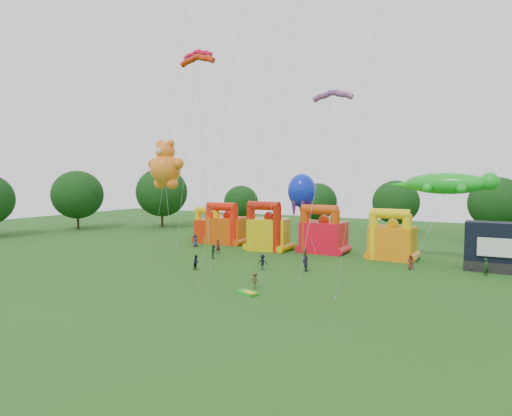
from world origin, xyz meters
The scene contains 24 objects.
ground centered at (0.00, 0.00, 0.00)m, with size 160.00×160.00×0.00m, color #225317.
tree_ring centered at (-1.14, 0.59, 6.26)m, with size 119.53×121.59×12.07m.
bouncy_castle_0 centered at (-15.33, 28.99, 2.16)m, with size 4.87×4.13×5.61m.
bouncy_castle_1 centered at (-12.47, 29.07, 2.43)m, with size 6.08×5.12×6.41m.
bouncy_castle_2 centered at (-4.01, 26.64, 2.62)m, with size 5.99×5.18×6.91m.
bouncy_castle_3 centered at (3.48, 28.39, 2.49)m, with size 5.53×4.45×6.58m.
bouncy_castle_4 centered at (12.78, 27.87, 2.43)m, with size 5.36×4.37×6.40m.
stage_trailer centered at (25.43, 26.30, 2.60)m, with size 8.53×3.36×5.40m.
teddy_bear_kite centered at (-18.97, 22.97, 8.72)m, with size 6.71×5.31×15.87m.
gecko_kite centered at (18.06, 25.99, 6.32)m, with size 12.08×7.47×10.87m.
octopus_kite centered at (1.13, 28.15, 4.70)m, with size 6.61×7.36×10.79m.
parafoil_kites centered at (-6.37, 16.29, 12.77)m, with size 25.20×13.92×28.92m.
diamond_kites centered at (0.64, 14.04, 17.73)m, with size 29.18×18.82×44.13m.
folded_kite_bundle centered at (5.62, 4.50, 0.14)m, with size 2.23×1.72×0.31m.
spectator_0 centered at (-14.74, 24.12, 0.93)m, with size 0.90×0.59×1.85m, color #262B3F.
spectator_1 centered at (-8.45, 20.79, 0.97)m, with size 0.71×0.47×1.95m, color maroon.
spectator_2 centered at (-6.87, 17.45, 0.84)m, with size 0.82×0.64×1.69m, color #163827.
spectator_3 centered at (1.71, 14.48, 0.84)m, with size 1.08×0.62×1.67m, color black.
spectator_4 centered at (3.48, 22.15, 0.77)m, with size 0.90×0.37×1.53m, color #45401B.
spectator_5 centered at (6.22, 15.96, 0.88)m, with size 1.63×0.52×1.75m, color #282B42.
spectator_6 centered at (16.07, 22.45, 0.82)m, with size 0.80×0.52×1.64m, color #512217.
spectator_7 centered at (23.53, 22.93, 0.93)m, with size 0.68×0.44×1.86m, color #16371A.
spectator_8 centered at (-4.67, 10.83, 0.83)m, with size 0.81×0.63×1.66m, color black.
spectator_9 centered at (5.10, 6.68, 0.77)m, with size 0.99×0.57×1.53m, color #483C1C.
Camera 1 is at (25.37, -29.54, 10.35)m, focal length 32.00 mm.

